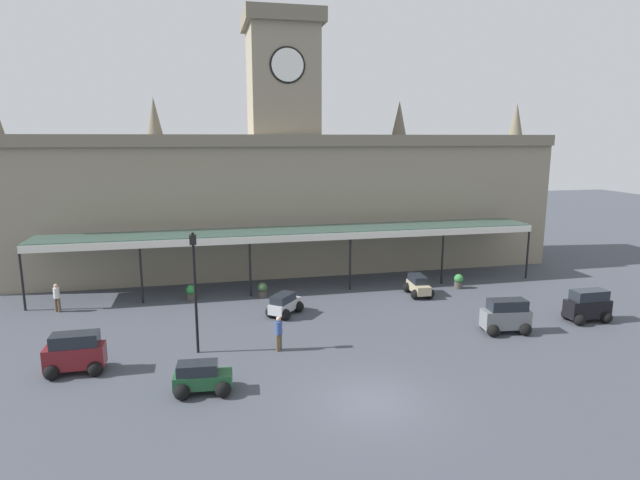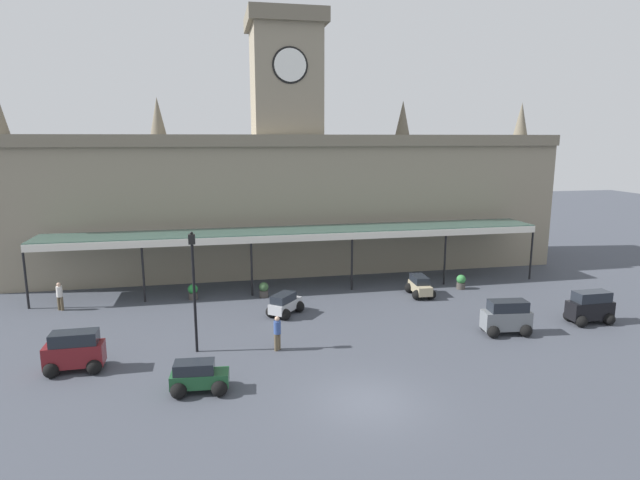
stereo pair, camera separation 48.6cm
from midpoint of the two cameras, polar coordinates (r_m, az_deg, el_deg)
The scene contains 16 objects.
ground_plane at distance 20.82m, azimuth 5.94°, elevation -17.24°, with size 140.00×140.00×0.00m, color #41454F.
station_building at distance 39.73m, azimuth -3.30°, elevation 5.10°, with size 40.53×7.13×18.60m.
entrance_canopy at distance 34.35m, azimuth -1.87°, elevation 0.89°, with size 32.86×3.26×3.92m.
car_beige_estate at distance 33.81m, azimuth 11.29°, elevation -5.09°, with size 1.63×2.30×1.27m.
car_black_van at distance 32.00m, azimuth 27.83°, elevation -6.66°, with size 2.41×1.60×1.77m.
car_green_estate at distance 21.68m, azimuth -12.47°, elevation -14.58°, with size 2.31×1.66×1.27m.
car_maroon_van at distance 25.01m, azimuth -24.75°, elevation -11.20°, with size 2.41×1.60×1.77m.
car_grey_van at distance 28.56m, azimuth 20.19°, elevation -8.10°, with size 2.49×1.77×1.77m.
car_silver_estate at distance 29.75m, azimuth -3.39°, elevation -7.14°, with size 2.32×2.41×1.27m.
pedestrian_beside_cars at distance 24.91m, azimuth -4.13°, elevation -9.99°, with size 0.34×0.34×1.67m.
pedestrian_near_entrance at distance 33.79m, azimuth -26.24°, elevation -5.44°, with size 0.36×0.34×1.67m.
victorian_lamppost at distance 24.50m, azimuth -13.11°, elevation -4.24°, with size 0.30×0.30×5.74m.
traffic_cone at distance 35.80m, azimuth 28.59°, elevation -5.71°, with size 0.40×0.40×0.70m, color orange.
planter_by_canopy at distance 35.97m, azimuth 15.55°, elevation -4.42°, with size 0.60×0.60×0.96m.
planter_near_kerb at distance 33.10m, azimuth -5.75°, elevation -5.41°, with size 0.60×0.60×0.96m.
planter_forecourt_centre at distance 33.37m, azimuth -13.33°, elevation -5.53°, with size 0.60×0.60×0.96m.
Camera 2 is at (-5.43, -17.49, 9.86)m, focal length 29.23 mm.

